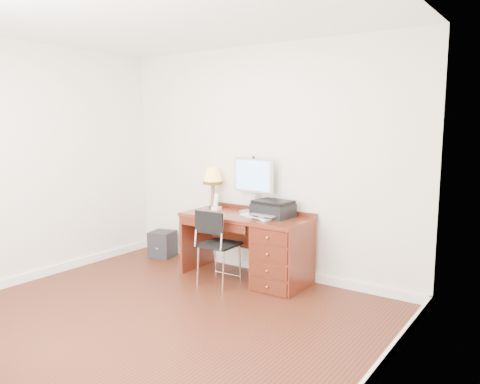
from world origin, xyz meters
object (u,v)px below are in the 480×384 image
Objects in this scene: desk at (270,248)px; equipment_box at (162,244)px; phone at (216,205)px; leg_lamp at (213,178)px; chair at (215,240)px; monitor at (253,178)px; printer at (273,209)px.

desk is 4.31× the size of equipment_box.
desk is 7.48× the size of phone.
desk reaches higher than equipment_box.
leg_lamp is at bearing 169.53° from desk.
phone reaches higher than desk.
desk is at bearing -4.58° from phone.
equipment_box is (-0.96, 0.03, -0.64)m from phone.
equipment_box is at bearing 176.87° from desk.
monitor is at bearing 77.95° from chair.
chair is (-0.10, -0.61, -0.63)m from monitor.
chair is at bearing -49.92° from leg_lamp.
chair is (-0.47, -0.39, 0.10)m from desk.
printer is 0.53× the size of chair.
desk is 2.35× the size of monitor.
printer is 0.79m from phone.
printer reaches higher than desk.
monitor is at bearing 148.99° from desk.
printer is (0.36, -0.13, -0.31)m from monitor.
phone is 0.63m from chair.
desk is at bearing 36.56° from chair.
printer is 0.90× the size of leg_lamp.
leg_lamp is (-0.93, 0.08, 0.28)m from printer.
monitor reaches higher than phone.
phone is at bearing -38.69° from leg_lamp.
printer is 1.87m from equipment_box.
leg_lamp reaches higher than phone.
leg_lamp is 1.25m from equipment_box.
desk is 1.19m from leg_lamp.
monitor is 0.57m from leg_lamp.
printer is 2.26× the size of phone.
chair reaches higher than desk.
desk is 2.98× the size of leg_lamp.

